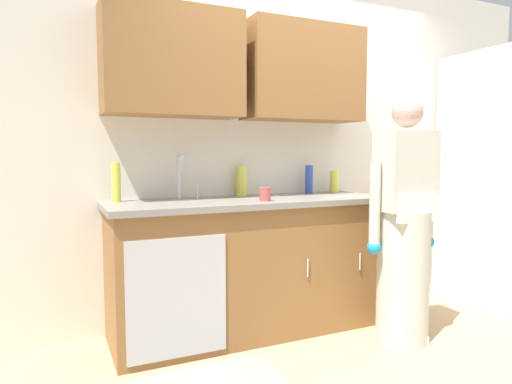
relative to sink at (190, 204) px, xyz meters
name	(u,v)px	position (x,y,z in m)	size (l,w,h in m)	color
ground_plane	(376,356)	(0.97, -0.71, -0.93)	(9.00, 9.00, 0.00)	tan
kitchen_wall_with_uppers	(283,125)	(0.84, 0.29, 0.55)	(4.80, 0.44, 2.70)	silver
closet_door_panel	(489,179)	(2.42, -0.31, 0.12)	(1.10, 0.04, 2.10)	silver
counter_cabinet	(250,268)	(0.42, -0.01, -0.48)	(1.90, 0.62, 0.90)	brown
countertop	(250,202)	(0.42, -0.01, -0.01)	(1.96, 0.66, 0.04)	gray
sink	(190,204)	(0.00, 0.00, 0.00)	(0.50, 0.36, 0.35)	#B7BABF
person_at_sink	(404,239)	(1.28, -0.59, -0.23)	(0.55, 0.34, 1.62)	white
bottle_cleaner_spray	(334,182)	(1.24, 0.17, 0.10)	(0.07, 0.07, 0.18)	#D8D14C
bottle_water_short	(309,179)	(1.02, 0.20, 0.13)	(0.06, 0.06, 0.22)	#334CB2
bottle_water_tall	(116,182)	(-0.44, 0.17, 0.14)	(0.06, 0.06, 0.26)	#D8D14C
bottle_dish_liquid	(241,181)	(0.46, 0.22, 0.12)	(0.08, 0.08, 0.22)	#D8D14C
cup_by_sink	(265,194)	(0.46, -0.17, 0.06)	(0.08, 0.08, 0.09)	#B24C47
knife_on_counter	(339,197)	(1.06, -0.16, 0.02)	(0.24, 0.02, 0.01)	silver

